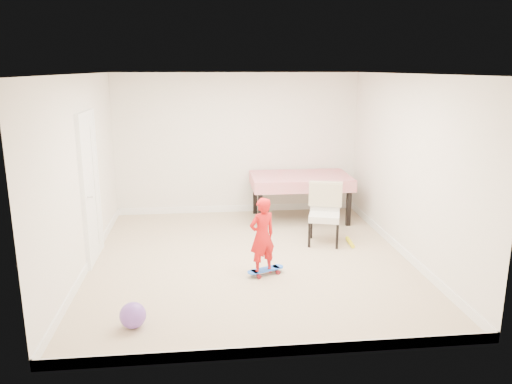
{
  "coord_description": "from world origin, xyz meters",
  "views": [
    {
      "loc": [
        -0.65,
        -6.68,
        2.68
      ],
      "look_at": [
        0.1,
        0.2,
        0.95
      ],
      "focal_mm": 35.0,
      "sensor_mm": 36.0,
      "label": 1
    }
  ],
  "objects": [
    {
      "name": "balloon",
      "position": [
        -1.43,
        -1.78,
        0.14
      ],
      "size": [
        0.28,
        0.28,
        0.28
      ],
      "primitive_type": "sphere",
      "color": "purple",
      "rests_on": "ground"
    },
    {
      "name": "dining_chair",
      "position": [
        1.21,
        0.56,
        0.47
      ],
      "size": [
        0.67,
        0.72,
        0.95
      ],
      "primitive_type": null,
      "rotation": [
        0.0,
        0.0,
        -0.29
      ],
      "color": "white",
      "rests_on": "ground"
    },
    {
      "name": "baseboard_right",
      "position": [
        2.24,
        0.0,
        0.06
      ],
      "size": [
        0.02,
        5.0,
        0.12
      ],
      "primitive_type": "cube",
      "color": "white",
      "rests_on": "ground"
    },
    {
      "name": "foam_toy",
      "position": [
        1.61,
        0.48,
        0.03
      ],
      "size": [
        0.09,
        0.4,
        0.06
      ],
      "primitive_type": "cylinder",
      "rotation": [
        1.57,
        0.0,
        -0.06
      ],
      "color": "yellow",
      "rests_on": "ground"
    },
    {
      "name": "wall_right",
      "position": [
        2.23,
        0.0,
        1.3
      ],
      "size": [
        0.04,
        5.0,
        2.6
      ],
      "primitive_type": "cube",
      "color": "silver",
      "rests_on": "ground"
    },
    {
      "name": "skateboard",
      "position": [
        0.15,
        -0.55,
        0.04
      ],
      "size": [
        0.56,
        0.38,
        0.08
      ],
      "primitive_type": null,
      "rotation": [
        0.0,
        0.0,
        0.4
      ],
      "color": "blue",
      "rests_on": "ground"
    },
    {
      "name": "dining_table",
      "position": [
        1.08,
        1.87,
        0.41
      ],
      "size": [
        1.75,
        1.11,
        0.82
      ],
      "primitive_type": null,
      "rotation": [
        0.0,
        0.0,
        -0.01
      ],
      "color": "#B52109",
      "rests_on": "ground"
    },
    {
      "name": "baseboard_back",
      "position": [
        0.0,
        2.49,
        0.06
      ],
      "size": [
        4.5,
        0.02,
        0.12
      ],
      "primitive_type": "cube",
      "color": "white",
      "rests_on": "ground"
    },
    {
      "name": "ground",
      "position": [
        0.0,
        0.0,
        0.0
      ],
      "size": [
        5.0,
        5.0,
        0.0
      ],
      "primitive_type": "plane",
      "color": "tan",
      "rests_on": "ground"
    },
    {
      "name": "wall_front",
      "position": [
        0.0,
        -2.48,
        1.3
      ],
      "size": [
        4.5,
        0.04,
        2.6
      ],
      "primitive_type": "cube",
      "color": "silver",
      "rests_on": "ground"
    },
    {
      "name": "baseboard_front",
      "position": [
        0.0,
        -2.49,
        0.06
      ],
      "size": [
        4.5,
        0.02,
        0.12
      ],
      "primitive_type": "cube",
      "color": "white",
      "rests_on": "ground"
    },
    {
      "name": "wall_left",
      "position": [
        -2.23,
        0.0,
        1.3
      ],
      "size": [
        0.04,
        5.0,
        2.6
      ],
      "primitive_type": "cube",
      "color": "silver",
      "rests_on": "ground"
    },
    {
      "name": "baseboard_left",
      "position": [
        -2.24,
        0.0,
        0.06
      ],
      "size": [
        0.02,
        5.0,
        0.12
      ],
      "primitive_type": "cube",
      "color": "white",
      "rests_on": "ground"
    },
    {
      "name": "child",
      "position": [
        0.1,
        -0.56,
        0.51
      ],
      "size": [
        0.44,
        0.38,
        1.03
      ],
      "primitive_type": "imported",
      "rotation": [
        0.0,
        0.0,
        3.59
      ],
      "color": "red",
      "rests_on": "ground"
    },
    {
      "name": "ceiling",
      "position": [
        0.0,
        0.0,
        2.58
      ],
      "size": [
        4.5,
        5.0,
        0.04
      ],
      "primitive_type": "cube",
      "color": "silver",
      "rests_on": "wall_back"
    },
    {
      "name": "door",
      "position": [
        -2.22,
        0.3,
        1.02
      ],
      "size": [
        0.11,
        0.94,
        2.11
      ],
      "primitive_type": "cube",
      "color": "white",
      "rests_on": "ground"
    },
    {
      "name": "wall_back",
      "position": [
        0.0,
        2.48,
        1.3
      ],
      "size": [
        4.5,
        0.04,
        2.6
      ],
      "primitive_type": "cube",
      "color": "silver",
      "rests_on": "ground"
    }
  ]
}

